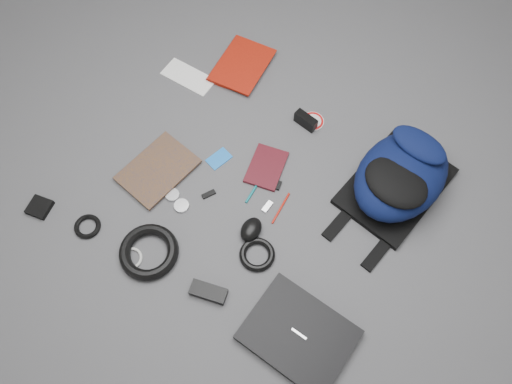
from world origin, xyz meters
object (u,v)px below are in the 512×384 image
Objects in this scene: compact_camera at (306,121)px; pouch at (40,207)px; textbook_red at (221,57)px; laptop at (299,335)px; dvd_case at (266,167)px; mouse at (251,230)px; power_brick at (208,292)px; backpack at (401,175)px; comic_book at (140,155)px.

compact_camera is 1.22× the size of pouch.
textbook_red reaches higher than pouch.
laptop is 1.00m from pouch.
dvd_case is at bearing -86.90° from compact_camera.
mouse is 0.26m from power_brick.
compact_camera is at bearing -180.00° from backpack.
laptop is 3.55× the size of compact_camera.
backpack is at bearing -16.06° from textbook_red.
comic_book reaches higher than dvd_case.
mouse reaches higher than power_brick.
laptop reaches higher than power_brick.
textbook_red reaches higher than dvd_case.
textbook_red is at bearing 99.55° from comic_book.
backpack is 4.83× the size of compact_camera.
dvd_case is (0.40, 0.25, -0.00)m from comic_book.
comic_book reaches higher than pouch.
compact_camera is at bearing 54.24° from comic_book.
mouse reaches higher than dvd_case.
laptop is at bearing -61.16° from dvd_case.
laptop is at bearing -7.85° from comic_book.
compact_camera is 0.75m from power_brick.
compact_camera reaches higher than textbook_red.
laptop is 3.45× the size of mouse.
compact_camera reaches higher than laptop.
dvd_case is (-0.45, 0.42, -0.01)m from laptop.
mouse is (-0.33, 0.19, 0.01)m from laptop.
power_brick is at bearing -95.29° from mouse.
compact_camera reaches higher than power_brick.
pouch is at bearing -105.85° from textbook_red.
power_brick is at bearing -169.74° from laptop.
power_brick reaches higher than dvd_case.
compact_camera is at bearing 80.16° from power_brick.
power_brick is at bearing -108.26° from backpack.
power_brick is 1.60× the size of pouch.
textbook_red is 2.76× the size of mouse.
compact_camera is 0.49m from mouse.
mouse is (0.11, -0.24, 0.02)m from dvd_case.
laptop is 1.90× the size of dvd_case.
backpack is 1.28m from pouch.
comic_book is 2.84× the size of mouse.
power_brick reaches higher than pouch.
compact_camera is (-0.44, 0.67, 0.01)m from laptop.
dvd_case is at bearing -43.95° from textbook_red.
comic_book is 3.56× the size of pouch.
compact_camera reaches higher than mouse.
power_brick is (0.54, -0.24, 0.00)m from comic_book.
power_brick is at bearing -64.04° from textbook_red.
backpack is 3.68× the size of power_brick.
backpack reaches higher than comic_book.
laptop is 0.87m from comic_book.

